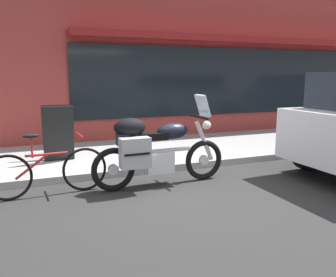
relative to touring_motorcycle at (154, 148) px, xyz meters
name	(u,v)px	position (x,y,z in m)	size (l,w,h in m)	color
ground_plane	(183,190)	(0.35, -0.32, -0.61)	(80.00, 80.00, 0.00)	#292929
storefront_building	(294,22)	(5.85, 3.75, 2.69)	(18.99, 0.90, 6.75)	#97342E
touring_motorcycle	(154,148)	(0.00, 0.00, 0.00)	(2.19, 0.69, 1.41)	black
parked_bicycle	(47,171)	(-1.56, 0.18, -0.25)	(1.71, 0.48, 0.92)	black
sandwich_board_sign	(58,133)	(-1.24, 1.86, 0.03)	(0.55, 0.43, 1.03)	black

